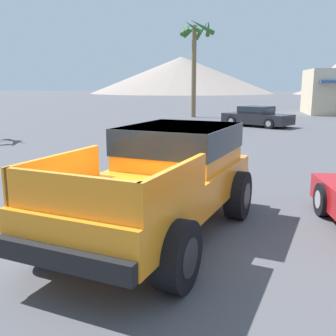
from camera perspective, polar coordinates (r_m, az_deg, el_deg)
ground_plane at (r=6.42m, az=-3.49°, el=-11.04°), size 320.00×320.00×0.00m
orange_pickup_truck at (r=6.72m, az=-0.26°, el=-0.75°), size 3.19×5.35×1.79m
parked_car_dark at (r=24.88m, az=12.79°, el=7.35°), size 4.44×3.73×1.22m
palm_tree_tall at (r=31.33m, az=4.01°, el=17.41°), size 2.80×2.85×7.27m
distant_mountain_range at (r=121.69m, az=21.19°, el=12.93°), size 118.02×66.65×16.99m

